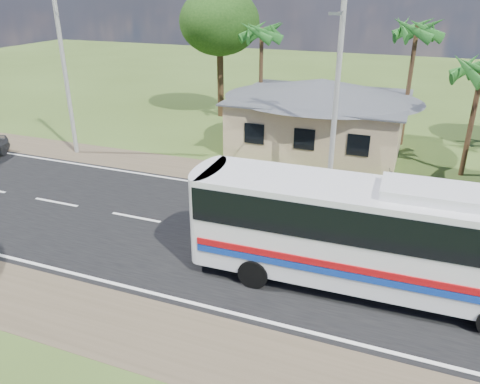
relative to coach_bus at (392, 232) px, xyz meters
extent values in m
plane|color=#364B1B|center=(-6.54, 1.70, -2.31)|extent=(120.00, 120.00, 0.00)
cube|color=black|center=(-6.54, 1.70, -2.30)|extent=(120.00, 10.00, 0.02)
cube|color=brown|center=(-6.54, 8.20, -2.31)|extent=(120.00, 3.00, 0.01)
cube|color=brown|center=(-6.54, -4.80, -2.31)|extent=(120.00, 3.00, 0.01)
cube|color=silver|center=(-6.54, 6.40, -2.29)|extent=(120.00, 0.15, 0.01)
cube|color=silver|center=(-6.54, -3.00, -2.29)|extent=(120.00, 0.15, 0.01)
cube|color=silver|center=(-6.54, 1.70, -2.29)|extent=(120.00, 0.15, 0.01)
cube|color=tan|center=(-5.54, 14.70, -0.71)|extent=(10.00, 8.00, 3.20)
cube|color=#4C4F54|center=(-5.54, 14.70, 0.94)|extent=(10.60, 8.60, 0.10)
pyramid|color=#4C4F54|center=(-5.54, 14.70, 2.09)|extent=(12.40, 10.00, 1.20)
cube|color=black|center=(-8.54, 10.68, -0.61)|extent=(1.20, 0.08, 1.20)
cube|color=black|center=(-5.54, 10.68, -0.61)|extent=(1.20, 0.08, 1.20)
cube|color=black|center=(-2.54, 10.68, -0.61)|extent=(1.20, 0.08, 1.20)
cylinder|color=#9E9E99|center=(-19.54, 8.20, 3.19)|extent=(0.26, 0.26, 11.00)
cylinder|color=#9E9E99|center=(-3.54, 8.20, 3.19)|extent=(0.26, 0.26, 11.00)
cylinder|color=gray|center=(-3.54, 7.20, 6.29)|extent=(0.08, 2.00, 0.08)
cube|color=gray|center=(-3.54, 6.20, 6.29)|extent=(0.50, 0.18, 0.12)
cylinder|color=#47301E|center=(2.96, 12.70, 0.69)|extent=(0.28, 0.28, 6.00)
cylinder|color=#47301E|center=(-0.54, 17.20, 1.44)|extent=(0.28, 0.28, 7.50)
cylinder|color=#47301E|center=(-10.54, 17.70, 1.19)|extent=(0.28, 0.28, 7.00)
cylinder|color=#47301E|center=(-14.54, 19.70, 0.66)|extent=(0.50, 0.50, 5.95)
ellipsoid|color=#16330D|center=(-14.54, 19.70, 4.84)|extent=(6.00, 6.00, 4.92)
cube|color=silver|center=(-0.01, 0.00, -0.21)|extent=(13.01, 2.99, 3.24)
cube|color=black|center=(-0.01, 0.00, 0.60)|extent=(13.07, 3.05, 1.19)
cube|color=black|center=(-6.48, -0.14, 0.22)|extent=(0.18, 2.49, 1.94)
cube|color=#9E090E|center=(0.02, -1.37, -0.80)|extent=(12.74, 0.33, 0.24)
cube|color=navy|center=(0.02, -1.37, -1.07)|extent=(12.74, 0.33, 0.24)
cube|color=silver|center=(1.07, 0.03, 1.57)|extent=(3.28, 1.80, 0.32)
cylinder|color=black|center=(-4.30, -1.34, -1.77)|extent=(1.09, 0.40, 1.08)
cylinder|color=black|center=(-4.35, 1.15, -1.77)|extent=(1.09, 0.40, 1.08)
imported|color=black|center=(-1.13, 9.21, -1.81)|extent=(2.03, 1.21, 1.01)
camera|label=1|loc=(0.16, -14.26, 7.37)|focal=35.00mm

